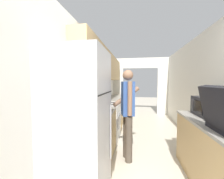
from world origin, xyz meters
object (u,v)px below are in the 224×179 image
Objects in this scene: refrigerator at (78,125)px; microwave at (210,107)px; person at (128,112)px; range_oven at (107,121)px; knife at (108,101)px.

refrigerator is 3.50× the size of microwave.
refrigerator is 1.09m from person.
refrigerator reaches higher than microwave.
range_oven is at bearing 152.93° from microwave.
range_oven is 1.12m from person.
range_oven is at bearing 16.32° from person.
microwave reaches higher than range_oven.
microwave is (1.85, 0.84, 0.13)m from refrigerator.
knife is (-0.08, 0.47, 0.45)m from range_oven.
range_oven is 1.99× the size of microwave.
knife is at bearing 143.88° from microwave.
refrigerator is at bearing -77.89° from knife.
person is at bearing -56.15° from range_oven.
refrigerator is 2.28m from knife.
refrigerator is at bearing -155.57° from microwave.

